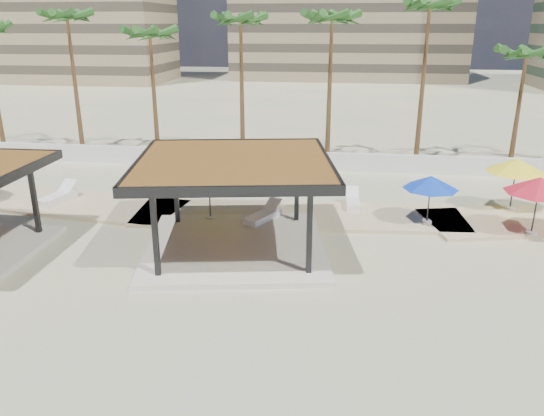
{
  "coord_description": "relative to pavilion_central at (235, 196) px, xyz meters",
  "views": [
    {
      "loc": [
        4.01,
        -17.45,
        9.02
      ],
      "look_at": [
        1.08,
        4.21,
        1.4
      ],
      "focal_mm": 35.0,
      "sensor_mm": 36.0,
      "label": 1
    }
  ],
  "objects": [
    {
      "name": "boundary_wall",
      "position": [
        0.28,
        13.21,
        -1.74
      ],
      "size": [
        56.0,
        0.3,
        1.2
      ],
      "primitive_type": "cube",
      "color": "silver",
      "rests_on": "ground"
    },
    {
      "name": "pavilion_central",
      "position": [
        0.0,
        0.0,
        0.0
      ],
      "size": [
        8.94,
        8.94,
        3.92
      ],
      "rotation": [
        0.0,
        0.0,
        0.17
      ],
      "color": "beige",
      "rests_on": "ground"
    },
    {
      "name": "umbrella_b",
      "position": [
        -1.84,
        3.01,
        -0.07
      ],
      "size": [
        3.57,
        3.57,
        2.43
      ],
      "rotation": [
        0.0,
        0.0,
        0.39
      ],
      "color": "beige",
      "rests_on": "promenade"
    },
    {
      "name": "umbrella_e",
      "position": [
        12.82,
        6.41,
        0.08
      ],
      "size": [
        3.29,
        3.29,
        2.61
      ],
      "rotation": [
        0.0,
        0.0,
        -0.13
      ],
      "color": "beige",
      "rests_on": "promenade"
    },
    {
      "name": "palm_e",
      "position": [
        3.28,
        15.61,
        6.65
      ],
      "size": [
        3.0,
        3.0,
        10.21
      ],
      "color": "brown",
      "rests_on": "ground"
    },
    {
      "name": "umbrella_d",
      "position": [
        8.38,
        3.82,
        -0.21
      ],
      "size": [
        2.76,
        2.76,
        2.28
      ],
      "rotation": [
        0.0,
        0.0,
        -0.08
      ],
      "color": "beige",
      "rests_on": "promenade"
    },
    {
      "name": "lounger_a",
      "position": [
        -10.4,
        4.4,
        -1.94
      ],
      "size": [
        1.27,
        2.55,
        0.92
      ],
      "rotation": [
        0.0,
        0.0,
        1.36
      ],
      "color": "white",
      "rests_on": "promenade"
    },
    {
      "name": "palm_g",
      "position": [
        15.28,
        15.41,
        4.69
      ],
      "size": [
        3.0,
        3.0,
        8.13
      ],
      "color": "brown",
      "rests_on": "ground"
    },
    {
      "name": "lounger_b",
      "position": [
        0.71,
        3.06,
        -1.96
      ],
      "size": [
        1.66,
        2.32,
        0.85
      ],
      "rotation": [
        0.0,
        0.0,
        1.09
      ],
      "color": "white",
      "rests_on": "promenade"
    },
    {
      "name": "lounger_c",
      "position": [
        4.94,
        5.81,
        -1.97
      ],
      "size": [
        0.74,
        2.06,
        0.77
      ],
      "rotation": [
        0.0,
        0.0,
        1.61
      ],
      "color": "white",
      "rests_on": "promenade"
    },
    {
      "name": "palm_b",
      "position": [
        -14.72,
        15.91,
        6.77
      ],
      "size": [
        3.0,
        3.0,
        10.35
      ],
      "color": "brown",
      "rests_on": "ground"
    },
    {
      "name": "palm_f",
      "position": [
        9.28,
        15.81,
        7.32
      ],
      "size": [
        3.0,
        3.0,
        10.93
      ],
      "color": "brown",
      "rests_on": "ground"
    },
    {
      "name": "palm_c",
      "position": [
        -8.72,
        15.31,
        5.75
      ],
      "size": [
        3.0,
        3.0,
        9.25
      ],
      "color": "brown",
      "rests_on": "ground"
    },
    {
      "name": "umbrella_c",
      "position": [
        12.8,
        3.01,
        0.08
      ],
      "size": [
        3.85,
        3.85,
        2.61
      ],
      "rotation": [
        0.0,
        0.0,
        -0.4
      ],
      "color": "beige",
      "rests_on": "promenade"
    },
    {
      "name": "palm_d",
      "position": [
        -2.72,
        16.11,
        6.56
      ],
      "size": [
        3.0,
        3.0,
        10.11
      ],
      "color": "brown",
      "rests_on": "ground"
    },
    {
      "name": "promenade",
      "position": [
        2.28,
        4.88,
        -2.28
      ],
      "size": [
        44.45,
        7.97,
        0.24
      ],
      "color": "#C6B284",
      "rests_on": "ground"
    },
    {
      "name": "ground",
      "position": [
        0.28,
        -2.79,
        -2.34
      ],
      "size": [
        200.0,
        200.0,
        0.0
      ],
      "primitive_type": "plane",
      "color": "#C5B482",
      "rests_on": "ground"
    }
  ]
}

